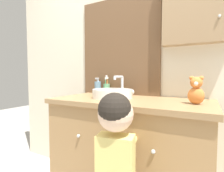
% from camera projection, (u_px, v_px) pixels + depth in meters
% --- Properties ---
extents(wall_back, '(3.20, 0.18, 2.50)m').
position_uv_depth(wall_back, '(145.00, 51.00, 1.58)').
color(wall_back, beige).
rests_on(wall_back, ground_plane).
extents(vanity_counter, '(1.18, 0.59, 0.87)m').
position_uv_depth(vanity_counter, '(129.00, 154.00, 1.36)').
color(vanity_counter, '#A37A4C').
rests_on(vanity_counter, ground_plane).
extents(sink_basin, '(0.32, 0.37, 0.18)m').
position_uv_depth(sink_basin, '(113.00, 93.00, 1.42)').
color(sink_basin, white).
rests_on(sink_basin, vanity_counter).
extents(toothbrush_holder, '(0.06, 0.06, 0.18)m').
position_uv_depth(toothbrush_holder, '(107.00, 88.00, 1.70)').
color(toothbrush_holder, '#66B27F').
rests_on(toothbrush_holder, vanity_counter).
extents(soap_dispenser, '(0.06, 0.06, 0.16)m').
position_uv_depth(soap_dispenser, '(98.00, 87.00, 1.72)').
color(soap_dispenser, '#6B93B2').
rests_on(soap_dispenser, vanity_counter).
extents(child_figure, '(0.21, 0.47, 0.97)m').
position_uv_depth(child_figure, '(116.00, 159.00, 0.90)').
color(child_figure, slate).
rests_on(child_figure, ground_plane).
extents(teddy_bear, '(0.10, 0.08, 0.18)m').
position_uv_depth(teddy_bear, '(196.00, 91.00, 1.10)').
color(teddy_bear, orange).
rests_on(teddy_bear, vanity_counter).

